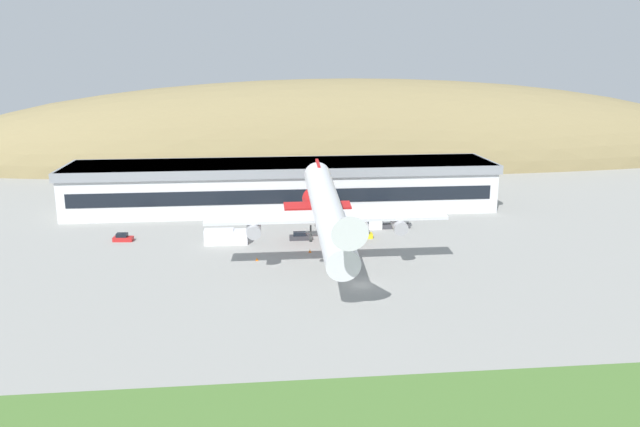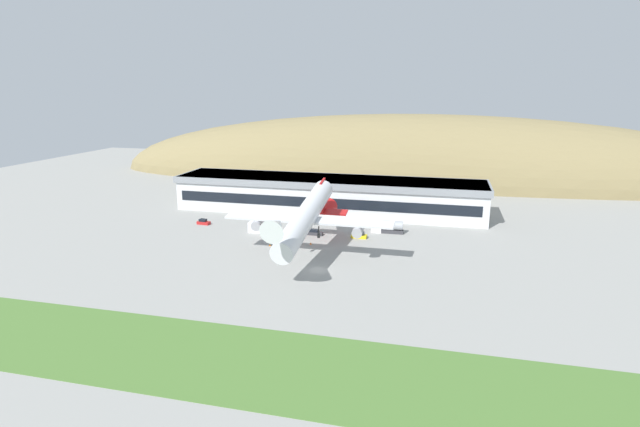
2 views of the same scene
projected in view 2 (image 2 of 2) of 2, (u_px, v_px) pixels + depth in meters
The scene contains 12 objects.
ground_plane at pixel (318, 270), 106.38m from camera, with size 366.74×366.74×0.00m, color gray.
grass_strip_foreground at pixel (252, 363), 70.49m from camera, with size 330.06×20.33×0.08m, color #4C7533.
hill_backdrop at pixel (419, 179), 211.80m from camera, with size 275.99×58.45×54.42m, color olive.
terminal_building at pixel (328, 193), 154.68m from camera, with size 95.70×18.69×10.72m.
cargo_airplane at pixel (307, 217), 111.23m from camera, with size 38.81×46.71×12.22m.
service_car_0 at pixel (315, 233), 131.72m from camera, with size 4.31×1.73×1.52m.
service_car_1 at pixel (359, 235), 129.00m from camera, with size 4.11×1.93×1.64m.
service_car_2 at pixel (203, 222), 141.88m from camera, with size 3.77×1.96×1.53m.
fuel_truck at pixel (263, 228), 133.53m from camera, with size 8.05×2.53×2.84m.
box_truck at pixel (388, 227), 133.51m from camera, with size 8.59×2.67×3.31m.
traffic_cone_0 at pixel (270, 245), 122.66m from camera, with size 0.52×0.52×0.58m.
traffic_cone_1 at pixel (311, 243), 123.91m from camera, with size 0.52×0.52×0.58m.
Camera 2 is at (24.42, -97.08, 37.99)m, focal length 28.00 mm.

